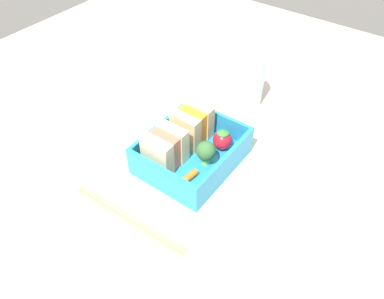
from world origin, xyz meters
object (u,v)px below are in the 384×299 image
object	(u,v)px
sandwich_left	(165,149)
sandwich_center_left	(192,125)
folded_napkin	(283,199)
chopstick_pair	(128,218)
drinking_glass	(246,81)
strawberry_far_left	(222,140)
broccoli_floret	(207,150)
carrot_stick_far_left	(187,178)

from	to	relation	value
sandwich_left	sandwich_center_left	distance (cm)	6.76
sandwich_left	folded_napkin	size ratio (longest dim) A/B	0.51
chopstick_pair	drinking_glass	size ratio (longest dim) A/B	2.15
strawberry_far_left	drinking_glass	world-z (taller)	drinking_glass
chopstick_pair	sandwich_center_left	bearing A→B (deg)	6.26
chopstick_pair	drinking_glass	bearing A→B (deg)	1.79
strawberry_far_left	sandwich_left	bearing A→B (deg)	147.01
sandwich_left	folded_napkin	bearing A→B (deg)	-74.21
broccoli_floret	sandwich_center_left	bearing A→B (deg)	58.32
sandwich_left	strawberry_far_left	distance (cm)	9.46
chopstick_pair	folded_napkin	world-z (taller)	chopstick_pair
strawberry_far_left	chopstick_pair	world-z (taller)	strawberry_far_left
broccoli_floret	folded_napkin	bearing A→B (deg)	-84.03
sandwich_left	chopstick_pair	world-z (taller)	sandwich_left
strawberry_far_left	folded_napkin	distance (cm)	13.08
sandwich_center_left	folded_napkin	world-z (taller)	sandwich_center_left
strawberry_far_left	chopstick_pair	size ratio (longest dim) A/B	0.19
sandwich_center_left	drinking_glass	bearing A→B (deg)	-3.36
carrot_stick_far_left	broccoli_floret	distance (cm)	5.12
strawberry_far_left	chopstick_pair	distance (cm)	19.05
sandwich_center_left	drinking_glass	world-z (taller)	drinking_glass
sandwich_left	broccoli_floret	bearing A→B (deg)	-53.96
drinking_glass	folded_napkin	size ratio (longest dim) A/B	0.80
sandwich_center_left	broccoli_floret	distance (cm)	5.91
carrot_stick_far_left	strawberry_far_left	distance (cm)	8.99
sandwich_center_left	drinking_glass	size ratio (longest dim) A/B	0.64
broccoli_floret	strawberry_far_left	distance (cm)	4.31
sandwich_center_left	chopstick_pair	distance (cm)	17.98
drinking_glass	chopstick_pair	bearing A→B (deg)	-178.21
carrot_stick_far_left	folded_napkin	bearing A→B (deg)	-64.69
sandwich_left	drinking_glass	world-z (taller)	drinking_glass
sandwich_center_left	carrot_stick_far_left	world-z (taller)	sandwich_center_left
strawberry_far_left	drinking_glass	size ratio (longest dim) A/B	0.41
carrot_stick_far_left	drinking_glass	xyz separation A→B (cm)	(23.07, 3.98, 2.74)
chopstick_pair	broccoli_floret	bearing A→B (deg)	-12.18
folded_napkin	sandwich_center_left	bearing A→B (deg)	84.19
drinking_glass	strawberry_far_left	bearing A→B (deg)	-163.42
broccoli_floret	strawberry_far_left	world-z (taller)	broccoli_floret
folded_napkin	broccoli_floret	bearing A→B (deg)	95.97
drinking_glass	broccoli_floret	bearing A→B (deg)	-167.33
sandwich_left	folded_napkin	distance (cm)	18.67
sandwich_center_left	chopstick_pair	world-z (taller)	sandwich_center_left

